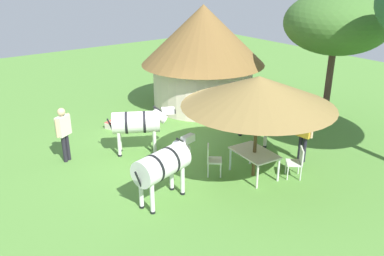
% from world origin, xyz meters
% --- Properties ---
extents(ground_plane, '(36.00, 36.00, 0.00)m').
position_xyz_m(ground_plane, '(0.00, 0.00, 0.00)').
color(ground_plane, '#538738').
extents(thatched_hut, '(5.12, 5.12, 4.21)m').
position_xyz_m(thatched_hut, '(-2.75, 3.80, 2.31)').
color(thatched_hut, beige).
rests_on(thatched_hut, ground_plane).
extents(shade_umbrella, '(4.16, 4.16, 2.94)m').
position_xyz_m(shade_umbrella, '(3.05, 1.12, 2.53)').
color(shade_umbrella, '#4D391E').
rests_on(shade_umbrella, ground_plane).
extents(patio_dining_table, '(1.42, 1.00, 0.74)m').
position_xyz_m(patio_dining_table, '(3.05, 1.12, 0.65)').
color(patio_dining_table, silver).
rests_on(patio_dining_table, ground_plane).
extents(patio_chair_near_lawn, '(0.61, 0.60, 0.90)m').
position_xyz_m(patio_chair_near_lawn, '(2.28, 0.18, 0.52)').
color(patio_chair_near_lawn, silver).
rests_on(patio_chair_near_lawn, ground_plane).
extents(patio_chair_near_hut, '(0.61, 0.61, 0.90)m').
position_xyz_m(patio_chair_near_hut, '(3.85, 2.02, 0.52)').
color(patio_chair_near_hut, silver).
rests_on(patio_chair_near_hut, ground_plane).
extents(guest_beside_umbrella, '(0.59, 0.25, 1.65)m').
position_xyz_m(guest_beside_umbrella, '(3.28, 2.95, 0.99)').
color(guest_beside_umbrella, black).
rests_on(guest_beside_umbrella, ground_plane).
extents(standing_watcher, '(0.42, 0.54, 1.72)m').
position_xyz_m(standing_watcher, '(-1.07, -2.84, 1.04)').
color(standing_watcher, black).
rests_on(standing_watcher, ground_plane).
extents(striped_lounge_chair, '(0.95, 0.80, 0.61)m').
position_xyz_m(striped_lounge_chair, '(-2.55, -0.39, 0.25)').
color(striped_lounge_chair, '#C24E41').
rests_on(striped_lounge_chair, ground_plane).
extents(zebra_nearest_camera, '(2.14, 1.13, 1.52)m').
position_xyz_m(zebra_nearest_camera, '(1.34, 2.79, 0.99)').
color(zebra_nearest_camera, silver).
rests_on(zebra_nearest_camera, ground_plane).
extents(zebra_by_umbrella, '(1.33, 1.92, 1.57)m').
position_xyz_m(zebra_by_umbrella, '(-0.23, -0.77, 1.03)').
color(zebra_by_umbrella, silver).
rests_on(zebra_by_umbrella, ground_plane).
extents(zebra_toward_hut, '(1.04, 2.12, 1.57)m').
position_xyz_m(zebra_toward_hut, '(2.61, -1.65, 1.03)').
color(zebra_toward_hut, silver).
rests_on(zebra_toward_hut, ground_plane).
extents(acacia_tree_left_background, '(3.70, 3.70, 4.86)m').
position_xyz_m(acacia_tree_left_background, '(1.66, 6.30, 3.74)').
color(acacia_tree_left_background, '#49332C').
rests_on(acacia_tree_left_background, ground_plane).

